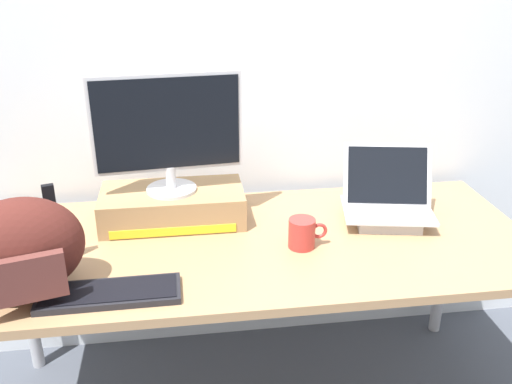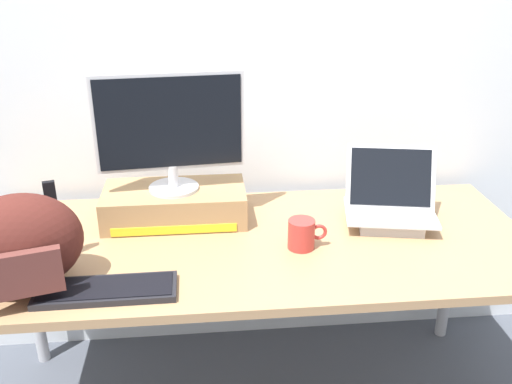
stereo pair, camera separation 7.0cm
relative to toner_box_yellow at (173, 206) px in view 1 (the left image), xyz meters
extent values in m
cube|color=silver|center=(0.28, 0.31, 0.52)|extent=(7.00, 0.10, 2.60)
cube|color=#A87F56|center=(0.28, -0.19, -0.07)|extent=(1.91, 0.81, 0.03)
cylinder|color=#B2B2B7|center=(-0.61, 0.15, -0.44)|extent=(0.05, 0.05, 0.70)
cylinder|color=#B2B2B7|center=(1.17, 0.15, -0.44)|extent=(0.05, 0.05, 0.70)
cube|color=#9E7A51|center=(0.00, 0.00, 0.00)|extent=(0.51, 0.26, 0.12)
cube|color=yellow|center=(0.00, -0.13, -0.04)|extent=(0.44, 0.00, 0.03)
cylinder|color=silver|center=(0.00, 0.00, 0.07)|extent=(0.18, 0.18, 0.01)
cylinder|color=silver|center=(0.00, 0.00, 0.11)|extent=(0.04, 0.04, 0.08)
cube|color=silver|center=(0.00, 0.00, 0.31)|extent=(0.52, 0.06, 0.34)
cube|color=black|center=(0.00, -0.01, 0.31)|extent=(0.49, 0.05, 0.32)
cube|color=#ADADB2|center=(0.77, -0.12, -0.04)|extent=(0.25, 0.24, 0.04)
cube|color=silver|center=(0.77, -0.12, -0.01)|extent=(0.36, 0.29, 0.01)
cube|color=#B7B7BC|center=(0.77, -0.11, -0.01)|extent=(0.30, 0.18, 0.00)
cube|color=silver|center=(0.78, -0.06, 0.10)|extent=(0.33, 0.16, 0.21)
cube|color=black|center=(0.78, -0.06, 0.10)|extent=(0.30, 0.14, 0.19)
cube|color=black|center=(-0.18, -0.47, -0.05)|extent=(0.41, 0.15, 0.02)
cube|color=black|center=(-0.18, -0.47, -0.04)|extent=(0.38, 0.12, 0.00)
ellipsoid|color=#4C1E19|center=(-0.42, -0.41, 0.09)|extent=(0.40, 0.32, 0.29)
cube|color=brown|center=(-0.39, -0.54, 0.06)|extent=(0.21, 0.08, 0.13)
cube|color=black|center=(-0.36, -0.26, 0.10)|extent=(0.04, 0.03, 0.22)
cylinder|color=#B2332D|center=(0.42, -0.26, -0.01)|extent=(0.09, 0.09, 0.10)
torus|color=#B2332D|center=(0.48, -0.26, 0.00)|extent=(0.06, 0.01, 0.06)
cube|color=red|center=(-0.46, -0.13, -0.05)|extent=(0.12, 0.16, 0.01)
cube|color=black|center=(-0.46, -0.13, -0.05)|extent=(0.10, 0.13, 0.00)
sphere|color=gold|center=(-0.59, 0.00, 0.00)|extent=(0.11, 0.11, 0.11)
sphere|color=black|center=(-0.57, -0.05, 0.01)|extent=(0.02, 0.02, 0.02)
camera|label=1|loc=(0.04, -1.88, 0.87)|focal=39.60mm
camera|label=2|loc=(0.11, -1.89, 0.87)|focal=39.60mm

